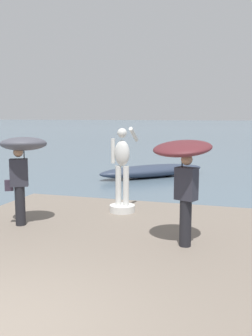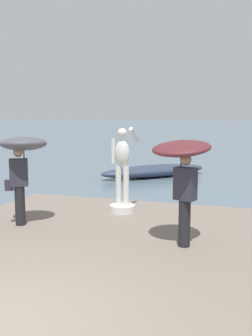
# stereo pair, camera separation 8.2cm
# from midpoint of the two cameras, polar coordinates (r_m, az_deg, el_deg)

# --- Properties ---
(ground_plane) EXTENTS (400.00, 400.00, 0.00)m
(ground_plane) POSITION_cam_midpoint_polar(r_m,az_deg,el_deg) (43.48, 14.22, 3.84)
(ground_plane) COLOR slate
(pier) EXTENTS (7.02, 10.02, 0.40)m
(pier) POSITION_cam_midpoint_polar(r_m,az_deg,el_deg) (6.55, -9.37, -15.82)
(pier) COLOR slate
(pier) RESTS_ON ground
(statue_white_figure) EXTENTS (0.64, 0.88, 2.14)m
(statue_white_figure) POSITION_cam_midpoint_polar(r_m,az_deg,el_deg) (9.59, -0.30, -1.43)
(statue_white_figure) COLOR silver
(statue_white_figure) RESTS_ON pier
(onlooker_left) EXTENTS (1.37, 1.37, 1.98)m
(onlooker_left) POSITION_cam_midpoint_polar(r_m,az_deg,el_deg) (8.66, -14.91, 1.92)
(onlooker_left) COLOR black
(onlooker_left) RESTS_ON pier
(onlooker_right) EXTENTS (1.41, 1.43, 2.01)m
(onlooker_right) POSITION_cam_midpoint_polar(r_m,az_deg,el_deg) (7.08, 8.72, 0.89)
(onlooker_right) COLOR black
(onlooker_right) RESTS_ON pier
(boat_mid) EXTENTS (4.73, 4.67, 0.57)m
(boat_mid) POSITION_cam_midpoint_polar(r_m,az_deg,el_deg) (17.75, 4.43, -0.42)
(boat_mid) COLOR #2D384C
(boat_mid) RESTS_ON ground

